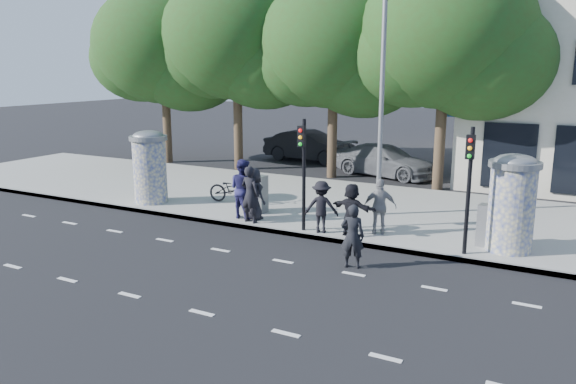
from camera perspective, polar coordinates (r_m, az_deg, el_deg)
The scene contains 26 objects.
ground at distance 13.84m, azimuth -3.29°, elevation -8.79°, with size 120.00×120.00×0.00m, color black.
sidewalk at distance 20.30m, azimuth 7.67°, elevation -1.67°, with size 40.00×8.00×0.15m, color gray.
curb at distance 16.78m, azimuth 2.98°, elevation -4.63°, with size 40.00×0.10×0.16m, color slate.
lane_dash_near at distance 12.16m, azimuth -8.75°, elevation -12.04°, with size 32.00×0.12×0.01m, color silver.
lane_dash_far at distance 14.98m, azimuth -0.51°, elevation -7.06°, with size 32.00×0.12×0.01m, color silver.
ad_column_left at distance 21.12m, azimuth -13.87°, elevation 2.68°, with size 1.36×1.36×2.65m.
ad_column_right at distance 16.17m, azimuth 21.81°, elevation -0.83°, with size 1.36×1.36×2.65m.
traffic_pole_near at distance 16.74m, azimuth 1.55°, elevation 2.93°, with size 0.22×0.31×3.40m.
traffic_pole_far at distance 15.28m, azimuth 17.92°, elevation 1.38°, with size 0.22×0.31×3.40m.
street_lamp at distance 18.61m, azimuth 9.52°, elevation 11.67°, with size 0.25×0.93×8.00m.
tree_far_left at distance 30.69m, azimuth -12.56°, elevation 14.45°, with size 7.20×7.20×9.26m.
tree_mid_left at distance 28.03m, azimuth -5.27°, elevation 15.53°, with size 7.20×7.20×9.57m.
tree_near_left at distance 25.83m, azimuth 4.68°, elevation 14.83°, with size 6.80×6.80×8.97m.
tree_center at distance 23.92m, azimuth 15.77°, elevation 15.19°, with size 7.00×7.00×9.30m.
ped_a at distance 18.30m, azimuth -3.49°, elevation -0.18°, with size 0.83×0.54×1.70m, color black.
ped_b at distance 17.93m, azimuth -3.87°, elevation -0.23°, with size 0.67×0.44×1.84m, color black.
ped_c at distance 18.46m, azimuth -4.61°, elevation 0.33°, with size 0.95×0.74×1.96m, color navy.
ped_d at distance 16.86m, azimuth 3.41°, elevation -1.51°, with size 1.02×0.59×1.58m, color black.
ped_e at distance 16.87m, azimuth 9.32°, elevation -1.48°, with size 0.98×0.56×1.67m, color gray.
ped_f at distance 16.58m, azimuth 6.49°, elevation -1.80°, with size 1.47×0.53×1.58m, color black.
man_road at distance 14.40m, azimuth 6.56°, elevation -4.48°, with size 0.61×0.40×1.67m, color black.
bicycle at distance 20.65m, azimuth -5.59°, elevation 0.27°, with size 1.92×0.67×1.01m, color black.
cabinet_left at distance 19.24m, azimuth -3.12°, elevation -0.19°, with size 0.61×0.45×1.28m, color slate.
cabinet_right at distance 16.53m, azimuth 19.69°, elevation -3.25°, with size 0.56×0.41×1.18m, color slate.
car_mid at distance 30.70m, azimuth 2.20°, elevation 4.70°, with size 5.02×1.75×1.65m, color black.
car_right at distance 26.86m, azimuth 9.83°, elevation 3.18°, with size 5.03×2.05×1.46m, color #5C5E63.
Camera 1 is at (6.69, -11.02, 5.04)m, focal length 35.00 mm.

